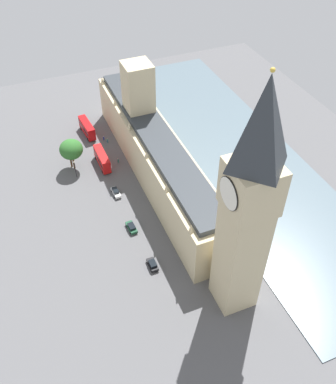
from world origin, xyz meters
name	(u,v)px	position (x,y,z in m)	size (l,w,h in m)	color
ground_plane	(151,178)	(0.00, 0.00, 0.00)	(149.79, 149.79, 0.00)	#565659
river_thames	(238,155)	(-30.16, 0.00, 0.12)	(35.79, 134.81, 0.25)	slate
parliament_building	(155,151)	(-1.99, -1.68, 8.59)	(12.14, 79.79, 30.28)	#CCBA8E
clock_tower	(248,206)	(-2.75, 46.27, 29.50)	(9.19, 9.19, 57.02)	#CCBA8E
double_decker_bus_leading	(87,128)	(11.99, -29.79, 2.63)	(3.41, 10.67, 4.75)	#B20C0F
double_decker_bus_opposite_hall	(102,159)	(11.81, -11.54, 2.63)	(2.81, 10.54, 4.75)	red
car_white_trailing	(116,192)	(11.94, 2.87, 0.89)	(2.00, 4.70, 1.74)	silver
car_dark_green_far_end	(131,227)	(12.11, 17.68, 0.89)	(2.17, 4.53, 1.74)	#19472D
car_black_near_tower	(153,264)	(11.25, 31.35, 0.89)	(1.96, 4.10, 1.74)	black
pedestrian_midblock	(104,138)	(7.88, -24.55, 0.71)	(0.66, 0.59, 1.58)	navy
pedestrian_under_trees	(107,141)	(7.08, -22.61, 0.76)	(0.62, 0.69, 1.70)	#336B60
pedestrian_by_river_gate	(118,161)	(6.91, -11.12, 0.69)	(0.61, 0.65, 1.54)	#336B60
plane_tree_kerbside	(69,153)	(21.00, -14.59, 5.51)	(4.90, 4.90, 7.63)	brown
plane_tree_corner	(71,149)	(20.37, -13.52, 7.27)	(7.06, 7.06, 10.30)	brown
street_lamp_slot_10	(75,166)	(20.74, -9.25, 4.17)	(0.56, 0.56, 5.92)	black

